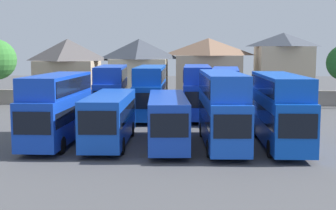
{
  "coord_description": "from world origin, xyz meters",
  "views": [
    {
      "loc": [
        1.58,
        -32.15,
        6.54
      ],
      "look_at": [
        0.0,
        3.0,
        2.44
      ],
      "focal_mm": 50.45,
      "sensor_mm": 36.0,
      "label": 1
    }
  ],
  "objects_px": {
    "bus_1": "(57,105)",
    "bus_9": "(225,90)",
    "bus_8": "(197,88)",
    "house_terrace_right": "(208,67)",
    "bus_4": "(222,105)",
    "bus_7": "(151,89)",
    "house_terrace_centre": "(139,68)",
    "bus_6": "(111,89)",
    "bus_3": "(168,118)",
    "bus_5": "(280,106)",
    "bus_2": "(110,116)",
    "house_terrace_far_right": "(283,65)",
    "house_terrace_left": "(68,68)"
  },
  "relations": [
    {
      "from": "bus_3",
      "to": "house_terrace_far_right",
      "type": "height_order",
      "value": "house_terrace_far_right"
    },
    {
      "from": "house_terrace_centre",
      "to": "house_terrace_right",
      "type": "distance_m",
      "value": 9.68
    },
    {
      "from": "bus_8",
      "to": "house_terrace_centre",
      "type": "bearing_deg",
      "value": -157.79
    },
    {
      "from": "bus_2",
      "to": "bus_9",
      "type": "bearing_deg",
      "value": 145.47
    },
    {
      "from": "house_terrace_centre",
      "to": "house_terrace_right",
      "type": "bearing_deg",
      "value": 7.44
    },
    {
      "from": "bus_7",
      "to": "bus_1",
      "type": "bearing_deg",
      "value": -22.76
    },
    {
      "from": "bus_7",
      "to": "house_terrace_centre",
      "type": "bearing_deg",
      "value": -171.48
    },
    {
      "from": "bus_2",
      "to": "bus_6",
      "type": "bearing_deg",
      "value": -172.37
    },
    {
      "from": "bus_3",
      "to": "house_terrace_centre",
      "type": "xyz_separation_m",
      "value": [
        -5.46,
        33.22,
        2.17
      ]
    },
    {
      "from": "bus_9",
      "to": "bus_7",
      "type": "bearing_deg",
      "value": -84.17
    },
    {
      "from": "house_terrace_far_right",
      "to": "bus_4",
      "type": "bearing_deg",
      "value": -107.44
    },
    {
      "from": "bus_4",
      "to": "bus_5",
      "type": "bearing_deg",
      "value": 88.55
    },
    {
      "from": "bus_7",
      "to": "bus_9",
      "type": "xyz_separation_m",
      "value": [
        7.23,
        0.11,
        -0.1
      ]
    },
    {
      "from": "bus_7",
      "to": "house_terrace_centre",
      "type": "xyz_separation_m",
      "value": [
        -3.18,
        19.47,
        1.32
      ]
    },
    {
      "from": "bus_8",
      "to": "bus_9",
      "type": "relative_size",
      "value": 0.94
    },
    {
      "from": "house_terrace_far_right",
      "to": "bus_5",
      "type": "bearing_deg",
      "value": -101.34
    },
    {
      "from": "bus_1",
      "to": "bus_4",
      "type": "bearing_deg",
      "value": 89.81
    },
    {
      "from": "bus_7",
      "to": "house_terrace_centre",
      "type": "relative_size",
      "value": 1.45
    },
    {
      "from": "bus_5",
      "to": "house_terrace_centre",
      "type": "xyz_separation_m",
      "value": [
        -13.06,
        33.07,
        1.37
      ]
    },
    {
      "from": "house_terrace_left",
      "to": "house_terrace_right",
      "type": "relative_size",
      "value": 0.89
    },
    {
      "from": "bus_8",
      "to": "house_terrace_right",
      "type": "height_order",
      "value": "house_terrace_right"
    },
    {
      "from": "bus_8",
      "to": "bus_5",
      "type": "bearing_deg",
      "value": 21.36
    },
    {
      "from": "bus_1",
      "to": "bus_7",
      "type": "distance_m",
      "value": 14.48
    },
    {
      "from": "bus_6",
      "to": "bus_5",
      "type": "bearing_deg",
      "value": 40.94
    },
    {
      "from": "bus_3",
      "to": "bus_4",
      "type": "distance_m",
      "value": 3.8
    },
    {
      "from": "house_terrace_left",
      "to": "house_terrace_right",
      "type": "xyz_separation_m",
      "value": [
        19.46,
        1.66,
        0.05
      ]
    },
    {
      "from": "bus_1",
      "to": "house_terrace_centre",
      "type": "xyz_separation_m",
      "value": [
        2.25,
        32.89,
        1.39
      ]
    },
    {
      "from": "bus_5",
      "to": "house_terrace_right",
      "type": "height_order",
      "value": "house_terrace_right"
    },
    {
      "from": "bus_4",
      "to": "house_terrace_centre",
      "type": "bearing_deg",
      "value": -166.87
    },
    {
      "from": "bus_7",
      "to": "house_terrace_centre",
      "type": "distance_m",
      "value": 19.77
    },
    {
      "from": "bus_3",
      "to": "bus_4",
      "type": "height_order",
      "value": "bus_4"
    },
    {
      "from": "bus_4",
      "to": "bus_7",
      "type": "height_order",
      "value": "bus_4"
    },
    {
      "from": "bus_2",
      "to": "house_terrace_centre",
      "type": "height_order",
      "value": "house_terrace_centre"
    },
    {
      "from": "bus_7",
      "to": "bus_9",
      "type": "relative_size",
      "value": 0.98
    },
    {
      "from": "bus_6",
      "to": "bus_3",
      "type": "bearing_deg",
      "value": 19.58
    },
    {
      "from": "bus_6",
      "to": "house_terrace_centre",
      "type": "bearing_deg",
      "value": 173.56
    },
    {
      "from": "bus_1",
      "to": "bus_9",
      "type": "distance_m",
      "value": 18.53
    },
    {
      "from": "house_terrace_right",
      "to": "bus_2",
      "type": "bearing_deg",
      "value": -103.37
    },
    {
      "from": "bus_8",
      "to": "bus_9",
      "type": "bearing_deg",
      "value": 85.14
    },
    {
      "from": "bus_5",
      "to": "bus_1",
      "type": "bearing_deg",
      "value": -90.41
    },
    {
      "from": "house_terrace_left",
      "to": "house_terrace_centre",
      "type": "relative_size",
      "value": 1.03
    },
    {
      "from": "house_terrace_right",
      "to": "bus_6",
      "type": "bearing_deg",
      "value": -116.13
    },
    {
      "from": "house_terrace_far_right",
      "to": "bus_1",
      "type": "bearing_deg",
      "value": -123.07
    },
    {
      "from": "bus_7",
      "to": "house_terrace_left",
      "type": "bearing_deg",
      "value": -146.37
    },
    {
      "from": "bus_2",
      "to": "bus_3",
      "type": "bearing_deg",
      "value": 85.61
    },
    {
      "from": "house_terrace_far_right",
      "to": "bus_9",
      "type": "bearing_deg",
      "value": -114.88
    },
    {
      "from": "bus_1",
      "to": "house_terrace_left",
      "type": "distance_m",
      "value": 33.39
    },
    {
      "from": "bus_8",
      "to": "house_terrace_right",
      "type": "distance_m",
      "value": 20.5
    },
    {
      "from": "bus_3",
      "to": "bus_7",
      "type": "height_order",
      "value": "bus_7"
    },
    {
      "from": "bus_2",
      "to": "house_terrace_centre",
      "type": "distance_m",
      "value": 33.1
    }
  ]
}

